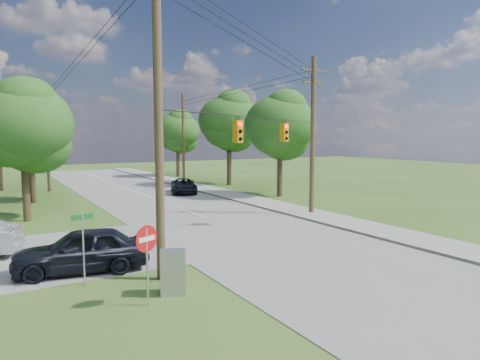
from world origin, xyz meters
TOP-DOWN VIEW (x-y plane):
  - ground at (0.00, 0.00)m, footprint 140.00×140.00m
  - main_road at (2.00, 5.00)m, footprint 10.00×100.00m
  - sidewalk_east at (8.70, 5.00)m, footprint 2.60×100.00m
  - pole_sw at (-4.60, 0.40)m, footprint 2.00×0.32m
  - pole_ne at (8.90, 8.00)m, footprint 2.00×0.32m
  - pole_north_e at (8.90, 30.00)m, footprint 2.00×0.32m
  - pole_north_w at (-5.00, 30.00)m, footprint 2.00×0.32m
  - power_lines at (1.50, 11.54)m, footprint 13.93×29.62m
  - traffic_signals at (2.55, 4.43)m, footprint 4.91×3.27m
  - tree_w_near at (-8.00, 15.00)m, footprint 6.00×6.00m
  - tree_w_mid at (-7.00, 23.00)m, footprint 6.40×6.40m
  - tree_e_near at (12.00, 16.00)m, footprint 6.20×6.20m
  - tree_e_mid at (12.50, 26.00)m, footprint 6.60×6.60m
  - tree_e_far at (11.50, 38.00)m, footprint 5.80×5.80m
  - car_cross_dark at (-6.97, 2.70)m, footprint 5.31×2.94m
  - car_main_north at (5.50, 22.02)m, footprint 3.67×5.25m
  - control_cabinet at (-4.79, -1.25)m, footprint 0.99×0.86m
  - do_not_enter_sign at (-5.84, -1.78)m, footprint 0.79×0.36m
  - street_name_sign at (-7.20, 1.00)m, footprint 0.76×0.19m

SIDE VIEW (x-z plane):
  - ground at x=0.00m, z-range 0.00..0.00m
  - main_road at x=2.00m, z-range 0.00..0.03m
  - sidewalk_east at x=8.70m, z-range 0.00..0.12m
  - car_main_north at x=5.50m, z-range 0.03..1.36m
  - control_cabinet at x=-4.79m, z-range 0.00..1.49m
  - car_cross_dark at x=-6.97m, z-range 0.03..1.74m
  - street_name_sign at x=-7.20m, z-range 0.36..2.95m
  - do_not_enter_sign at x=-5.84m, z-range 0.57..3.12m
  - pole_north_e at x=8.90m, z-range 0.13..10.13m
  - pole_north_w at x=-5.00m, z-range 0.13..10.13m
  - pole_ne at x=8.90m, z-range 0.22..10.72m
  - traffic_signals at x=2.55m, z-range 4.97..6.02m
  - tree_e_far at x=11.50m, z-range 1.76..10.08m
  - tree_w_near at x=-8.00m, z-range 1.72..10.12m
  - pole_sw at x=-4.60m, z-range 0.23..12.23m
  - tree_e_near at x=12.00m, z-range 1.85..10.66m
  - tree_w_mid at x=-7.00m, z-range 1.97..11.19m
  - tree_e_mid at x=12.50m, z-range 2.09..11.73m
  - power_lines at x=1.50m, z-range 6.69..11.62m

